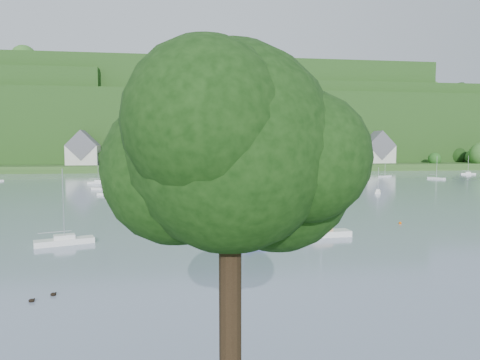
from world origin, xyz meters
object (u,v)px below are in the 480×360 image
object	(u,v)px
near_sailboat_3	(307,216)
near_sailboat_0	(64,240)
near_sailboat_2	(321,233)
near_sailboat_1	(244,240)

from	to	relation	value
near_sailboat_3	near_sailboat_0	bearing A→B (deg)	170.38
near_sailboat_2	near_sailboat_3	distance (m)	14.01
near_sailboat_3	near_sailboat_1	bearing A→B (deg)	-159.84
near_sailboat_1	near_sailboat_2	distance (m)	10.77
near_sailboat_0	near_sailboat_1	distance (m)	21.12
near_sailboat_0	near_sailboat_2	distance (m)	31.40
near_sailboat_0	near_sailboat_2	world-z (taller)	near_sailboat_2
near_sailboat_0	near_sailboat_1	size ratio (longest dim) A/B	1.05
near_sailboat_0	near_sailboat_3	distance (m)	36.48
near_sailboat_2	near_sailboat_3	size ratio (longest dim) A/B	1.22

